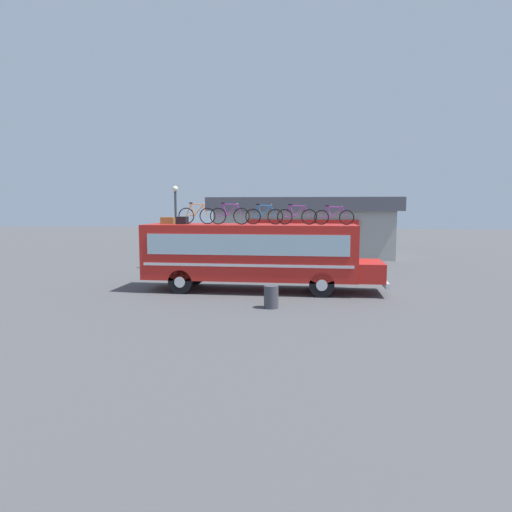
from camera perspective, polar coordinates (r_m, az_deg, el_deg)
ground_plane at (r=20.85m, az=-0.72°, el=-4.30°), size 120.00×120.00×0.00m
bus at (r=20.58m, az=-0.19°, el=0.44°), size 10.65×2.62×3.00m
luggage_bag_1 at (r=21.54m, az=-10.85°, el=4.36°), size 0.59×0.52×0.31m
luggage_bag_2 at (r=21.08m, az=-9.17°, el=4.39°), size 0.47×0.50×0.34m
rooftop_bicycle_1 at (r=21.02m, az=-7.37°, el=5.06°), size 1.72×0.44×0.98m
rooftop_bicycle_2 at (r=20.43m, az=-3.30°, el=5.07°), size 1.79×0.44×0.98m
rooftop_bicycle_3 at (r=20.41m, az=1.00°, el=5.02°), size 1.69×0.44×0.92m
rooftop_bicycle_4 at (r=20.32m, az=5.09°, el=4.98°), size 1.75×0.44×0.91m
rooftop_bicycle_5 at (r=20.31m, az=9.65°, el=4.86°), size 1.73×0.44×0.86m
roadside_building at (r=36.81m, az=5.99°, el=3.80°), size 13.94×9.02×4.44m
trash_bin at (r=17.25m, az=1.89°, el=-5.09°), size 0.54×0.54×0.85m
street_lamp at (r=28.08m, az=-9.93°, el=4.70°), size 0.34×0.34×5.01m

